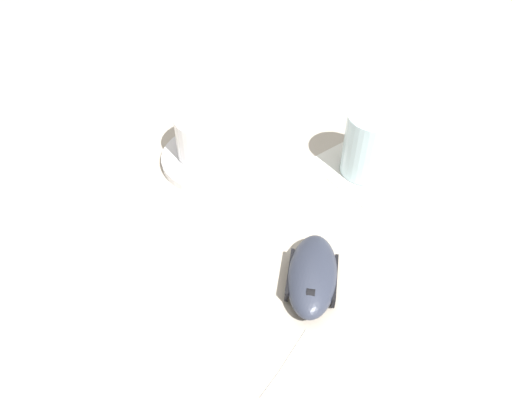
{
  "coord_description": "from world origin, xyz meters",
  "views": [
    {
      "loc": [
        -0.31,
        0.38,
        0.48
      ],
      "look_at": [
        -0.01,
        0.05,
        0.03
      ],
      "focal_mm": 35.0,
      "sensor_mm": 36.0,
      "label": 1
    }
  ],
  "objects_px": {
    "computer_mouse": "(312,275)",
    "drinking_glass": "(370,144)",
    "coffee_cup": "(209,134)",
    "saucer": "(212,158)"
  },
  "relations": [
    {
      "from": "saucer",
      "to": "computer_mouse",
      "type": "bearing_deg",
      "value": 162.64
    },
    {
      "from": "computer_mouse",
      "to": "drinking_glass",
      "type": "relative_size",
      "value": 1.39
    },
    {
      "from": "coffee_cup",
      "to": "drinking_glass",
      "type": "relative_size",
      "value": 1.26
    },
    {
      "from": "computer_mouse",
      "to": "drinking_glass",
      "type": "distance_m",
      "value": 0.22
    },
    {
      "from": "coffee_cup",
      "to": "computer_mouse",
      "type": "relative_size",
      "value": 0.91
    },
    {
      "from": "computer_mouse",
      "to": "drinking_glass",
      "type": "xyz_separation_m",
      "value": [
        0.06,
        -0.21,
        0.03
      ]
    },
    {
      "from": "saucer",
      "to": "computer_mouse",
      "type": "height_order",
      "value": "computer_mouse"
    },
    {
      "from": "saucer",
      "to": "computer_mouse",
      "type": "xyz_separation_m",
      "value": [
        -0.24,
        0.08,
        0.01
      ]
    },
    {
      "from": "saucer",
      "to": "computer_mouse",
      "type": "relative_size",
      "value": 1.14
    },
    {
      "from": "saucer",
      "to": "drinking_glass",
      "type": "bearing_deg",
      "value": -143.18
    }
  ]
}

